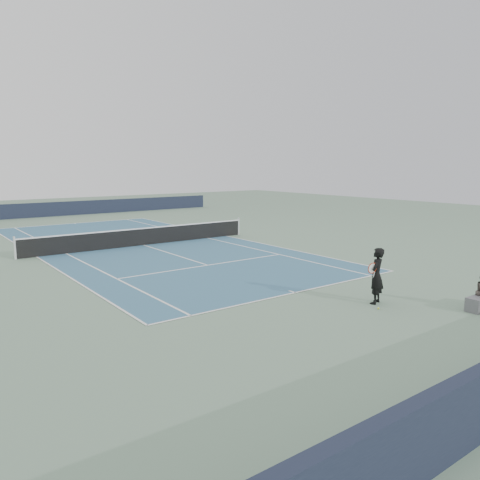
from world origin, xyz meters
TOP-DOWN VIEW (x-y plane):
  - ground at (0.00, 0.00)m, footprint 80.00×80.00m
  - court_surface at (0.00, 0.00)m, footprint 10.97×23.77m
  - tennis_net at (0.00, 0.00)m, footprint 12.90×0.10m
  - windscreen_far at (0.00, 17.88)m, footprint 30.00×0.25m
  - tennis_player at (1.20, -14.26)m, footprint 0.85×0.70m
  - tennis_ball at (0.76, -14.72)m, footprint 0.06×0.06m

SIDE VIEW (x-z plane):
  - ground at x=0.00m, z-range 0.00..0.00m
  - court_surface at x=0.00m, z-range 0.00..0.01m
  - tennis_ball at x=0.76m, z-range 0.00..0.06m
  - tennis_net at x=0.00m, z-range -0.03..1.04m
  - windscreen_far at x=0.00m, z-range 0.00..1.20m
  - tennis_player at x=1.20m, z-range 0.00..1.78m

